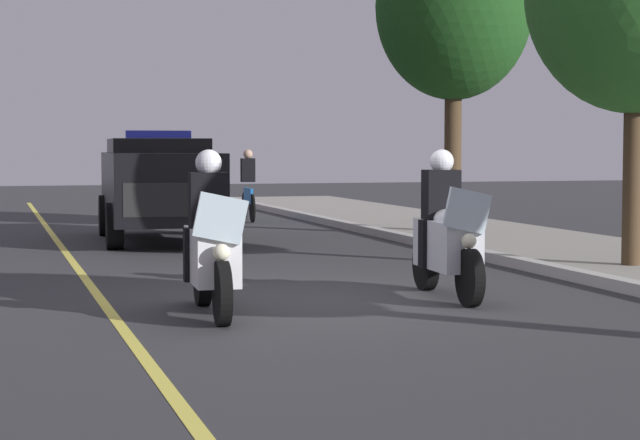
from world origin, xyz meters
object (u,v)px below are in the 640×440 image
police_motorcycle_lead_left (211,248)px  police_motorcycle_lead_right (446,238)px  police_suv (159,184)px  cyclist_background (248,185)px  tree_far_back (454,8)px

police_motorcycle_lead_left → police_motorcycle_lead_right: same height
police_suv → cyclist_background: 5.86m
police_motorcycle_lead_right → tree_far_back: 9.91m
police_motorcycle_lead_left → tree_far_back: 11.69m
police_motorcycle_lead_left → police_suv: 9.44m
police_motorcycle_lead_left → police_motorcycle_lead_right: bearing=100.5°
police_motorcycle_lead_right → police_motorcycle_lead_left: bearing=-79.5°
police_motorcycle_lead_right → tree_far_back: tree_far_back is taller
police_suv → tree_far_back: bearing=85.5°
police_motorcycle_lead_right → police_suv: police_suv is taller
police_motorcycle_lead_right → police_suv: size_ratio=0.43×
police_motorcycle_lead_right → cyclist_background: police_motorcycle_lead_right is taller
police_motorcycle_lead_left → police_motorcycle_lead_right: size_ratio=1.00×
police_suv → police_motorcycle_lead_right: bearing=12.8°
police_suv → tree_far_back: (0.45, 5.69, 3.38)m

